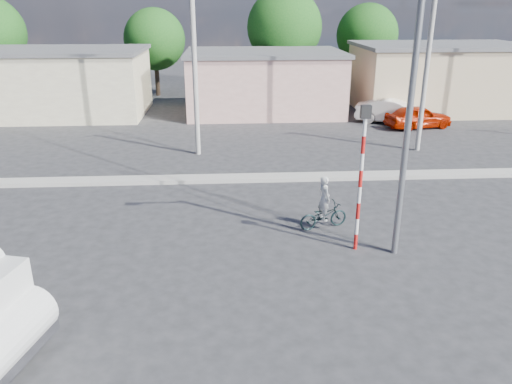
{
  "coord_description": "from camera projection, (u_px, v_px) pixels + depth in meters",
  "views": [
    {
      "loc": [
        -0.61,
        -11.75,
        6.94
      ],
      "look_at": [
        0.3,
        3.11,
        1.3
      ],
      "focal_mm": 35.0,
      "sensor_mm": 36.0,
      "label": 1
    }
  ],
  "objects": [
    {
      "name": "tree_row",
      "position": [
        202.0,
        33.0,
        38.33
      ],
      "size": [
        34.13,
        7.32,
        8.1
      ],
      "color": "#38281E",
      "rests_on": "ground"
    },
    {
      "name": "traffic_pole",
      "position": [
        361.0,
        167.0,
        14.13
      ],
      "size": [
        0.28,
        0.18,
        4.36
      ],
      "color": "red",
      "rests_on": "ground"
    },
    {
      "name": "streetlight",
      "position": [
        406.0,
        84.0,
        13.06
      ],
      "size": [
        2.34,
        0.22,
        9.0
      ],
      "color": "slate",
      "rests_on": "ground"
    },
    {
      "name": "ground_plane",
      "position": [
        252.0,
        278.0,
        13.46
      ],
      "size": [
        120.0,
        120.0,
        0.0
      ],
      "primitive_type": "plane",
      "color": "#2A2A2C",
      "rests_on": "ground"
    },
    {
      "name": "bicycle",
      "position": [
        323.0,
        216.0,
        16.31
      ],
      "size": [
        1.76,
        1.03,
        0.87
      ],
      "primitive_type": "imported",
      "rotation": [
        0.0,
        0.0,
        1.86
      ],
      "color": "black",
      "rests_on": "ground"
    },
    {
      "name": "cyclist",
      "position": [
        324.0,
        207.0,
        16.2
      ],
      "size": [
        0.5,
        0.62,
        1.49
      ],
      "primitive_type": "imported",
      "rotation": [
        0.0,
        0.0,
        1.86
      ],
      "color": "silver",
      "rests_on": "ground"
    },
    {
      "name": "utility_poles",
      "position": [
        307.0,
        69.0,
        23.41
      ],
      "size": [
        35.4,
        0.24,
        8.0
      ],
      "color": "#99968E",
      "rests_on": "ground"
    },
    {
      "name": "car_cream",
      "position": [
        393.0,
        111.0,
        30.63
      ],
      "size": [
        4.74,
        3.17,
        1.48
      ],
      "primitive_type": "imported",
      "rotation": [
        0.0,
        0.0,
        1.18
      ],
      "color": "beige",
      "rests_on": "ground"
    },
    {
      "name": "car_red",
      "position": [
        418.0,
        117.0,
        29.43
      ],
      "size": [
        4.21,
        2.44,
        1.35
      ],
      "primitive_type": "imported",
      "rotation": [
        0.0,
        0.0,
        1.8
      ],
      "color": "#A41900",
      "rests_on": "ground"
    },
    {
      "name": "median",
      "position": [
        242.0,
        178.0,
        20.9
      ],
      "size": [
        40.0,
        0.8,
        0.16
      ],
      "primitive_type": "cube",
      "color": "#99968E",
      "rests_on": "ground"
    },
    {
      "name": "building_row",
      "position": [
        251.0,
        80.0,
        33.3
      ],
      "size": [
        37.8,
        7.3,
        4.44
      ],
      "color": "beige",
      "rests_on": "ground"
    }
  ]
}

